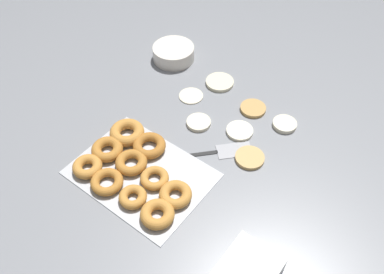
{
  "coord_description": "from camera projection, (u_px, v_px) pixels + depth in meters",
  "views": [
    {
      "loc": [
        0.48,
        -0.76,
        1.02
      ],
      "look_at": [
        -0.05,
        -0.06,
        0.04
      ],
      "focal_mm": 38.0,
      "sensor_mm": 36.0,
      "label": 1
    }
  ],
  "objects": [
    {
      "name": "pancake_5",
      "position": [
        253.0,
        108.0,
        1.45
      ],
      "size": [
        0.09,
        0.09,
        0.01
      ],
      "primitive_type": "cylinder",
      "color": "tan",
      "rests_on": "ground_plane"
    },
    {
      "name": "pancake_1",
      "position": [
        285.0,
        124.0,
        1.39
      ],
      "size": [
        0.08,
        0.08,
        0.02
      ],
      "primitive_type": "cylinder",
      "color": "beige",
      "rests_on": "ground_plane"
    },
    {
      "name": "ground_plane",
      "position": [
        217.0,
        141.0,
        1.35
      ],
      "size": [
        3.0,
        3.0,
        0.0
      ],
      "primitive_type": "plane",
      "color": "gray"
    },
    {
      "name": "pancake_2",
      "position": [
        220.0,
        82.0,
        1.54
      ],
      "size": [
        0.11,
        0.11,
        0.01
      ],
      "primitive_type": "cylinder",
      "color": "beige",
      "rests_on": "ground_plane"
    },
    {
      "name": "pancake_3",
      "position": [
        240.0,
        131.0,
        1.38
      ],
      "size": [
        0.09,
        0.09,
        0.01
      ],
      "primitive_type": "cylinder",
      "color": "silver",
      "rests_on": "ground_plane"
    },
    {
      "name": "donut_tray",
      "position": [
        134.0,
        168.0,
        1.26
      ],
      "size": [
        0.41,
        0.31,
        0.04
      ],
      "color": "silver",
      "rests_on": "ground_plane"
    },
    {
      "name": "container_stack",
      "position": [
        248.0,
        272.0,
        1.02
      ],
      "size": [
        0.14,
        0.15,
        0.06
      ],
      "color": "white",
      "rests_on": "ground_plane"
    },
    {
      "name": "batter_bowl",
      "position": [
        174.0,
        53.0,
        1.63
      ],
      "size": [
        0.17,
        0.17,
        0.06
      ],
      "color": "silver",
      "rests_on": "ground_plane"
    },
    {
      "name": "spatula",
      "position": [
        226.0,
        151.0,
        1.32
      ],
      "size": [
        0.2,
        0.21,
        0.01
      ],
      "rotation": [
        0.0,
        0.0,
        0.82
      ],
      "color": "black",
      "rests_on": "ground_plane"
    },
    {
      "name": "pancake_0",
      "position": [
        250.0,
        157.0,
        1.3
      ],
      "size": [
        0.09,
        0.09,
        0.01
      ],
      "primitive_type": "cylinder",
      "color": "tan",
      "rests_on": "ground_plane"
    },
    {
      "name": "pancake_6",
      "position": [
        191.0,
        95.0,
        1.5
      ],
      "size": [
        0.09,
        0.09,
        0.01
      ],
      "primitive_type": "cylinder",
      "color": "beige",
      "rests_on": "ground_plane"
    },
    {
      "name": "pancake_4",
      "position": [
        199.0,
        122.0,
        1.4
      ],
      "size": [
        0.08,
        0.08,
        0.01
      ],
      "primitive_type": "cylinder",
      "color": "beige",
      "rests_on": "ground_plane"
    }
  ]
}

